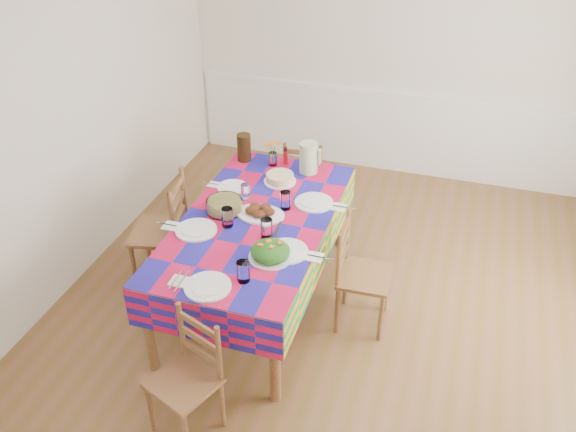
# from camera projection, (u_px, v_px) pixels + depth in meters

# --- Properties ---
(room) EXTENTS (4.58, 5.08, 2.78)m
(room) POSITION_uv_depth(u_px,v_px,m) (348.00, 164.00, 4.19)
(room) COLOR brown
(room) RESTS_ON ground
(wainscot) EXTENTS (4.41, 0.06, 0.92)m
(wainscot) POSITION_uv_depth(u_px,v_px,m) (394.00, 130.00, 6.65)
(wainscot) COLOR white
(wainscot) RESTS_ON room
(dining_table) EXTENTS (1.10, 2.05, 0.80)m
(dining_table) POSITION_uv_depth(u_px,v_px,m) (256.00, 229.00, 4.67)
(dining_table) COLOR brown
(dining_table) RESTS_ON room
(setting_near_head) EXTENTS (0.50, 0.34, 0.15)m
(setting_near_head) POSITION_uv_depth(u_px,v_px,m) (220.00, 281.00, 3.95)
(setting_near_head) COLOR white
(setting_near_head) RESTS_ON dining_table
(setting_left_near) EXTENTS (0.56, 0.34, 0.15)m
(setting_left_near) POSITION_uv_depth(u_px,v_px,m) (207.00, 225.00, 4.49)
(setting_left_near) COLOR white
(setting_left_near) RESTS_ON dining_table
(setting_left_far) EXTENTS (0.46, 0.27, 0.12)m
(setting_left_far) POSITION_uv_depth(u_px,v_px,m) (236.00, 188.00, 4.95)
(setting_left_far) COLOR white
(setting_left_far) RESTS_ON dining_table
(setting_right_near) EXTENTS (0.58, 0.33, 0.15)m
(setting_right_near) POSITION_uv_depth(u_px,v_px,m) (280.00, 243.00, 4.30)
(setting_right_near) COLOR white
(setting_right_near) RESTS_ON dining_table
(setting_right_far) EXTENTS (0.57, 0.33, 0.15)m
(setting_right_far) POSITION_uv_depth(u_px,v_px,m) (305.00, 202.00, 4.76)
(setting_right_far) COLOR white
(setting_right_far) RESTS_ON dining_table
(meat_platter) EXTENTS (0.38, 0.28, 0.07)m
(meat_platter) POSITION_uv_depth(u_px,v_px,m) (260.00, 212.00, 4.65)
(meat_platter) COLOR white
(meat_platter) RESTS_ON dining_table
(salad_platter) EXTENTS (0.31, 0.31, 0.13)m
(salad_platter) POSITION_uv_depth(u_px,v_px,m) (270.00, 252.00, 4.18)
(salad_platter) COLOR white
(salad_platter) RESTS_ON dining_table
(pasta_bowl) EXTENTS (0.28, 0.28, 0.10)m
(pasta_bowl) POSITION_uv_depth(u_px,v_px,m) (224.00, 206.00, 4.68)
(pasta_bowl) COLOR white
(pasta_bowl) RESTS_ON dining_table
(cake) EXTENTS (0.27, 0.27, 0.07)m
(cake) POSITION_uv_depth(u_px,v_px,m) (280.00, 178.00, 5.07)
(cake) COLOR white
(cake) RESTS_ON dining_table
(serving_utensils) EXTENTS (0.15, 0.34, 0.01)m
(serving_utensils) POSITION_uv_depth(u_px,v_px,m) (274.00, 230.00, 4.49)
(serving_utensils) COLOR black
(serving_utensils) RESTS_ON dining_table
(flower_vase) EXTENTS (0.14, 0.12, 0.23)m
(flower_vase) POSITION_uv_depth(u_px,v_px,m) (273.00, 155.00, 5.28)
(flower_vase) COLOR white
(flower_vase) RESTS_ON dining_table
(hot_sauce) EXTENTS (0.04, 0.04, 0.16)m
(hot_sauce) POSITION_uv_depth(u_px,v_px,m) (286.00, 156.00, 5.31)
(hot_sauce) COLOR red
(hot_sauce) RESTS_ON dining_table
(green_pitcher) EXTENTS (0.16, 0.16, 0.27)m
(green_pitcher) POSITION_uv_depth(u_px,v_px,m) (309.00, 158.00, 5.16)
(green_pitcher) COLOR #AFD092
(green_pitcher) RESTS_ON dining_table
(tea_pitcher) EXTENTS (0.12, 0.12, 0.25)m
(tea_pitcher) POSITION_uv_depth(u_px,v_px,m) (244.00, 147.00, 5.35)
(tea_pitcher) COLOR black
(tea_pitcher) RESTS_ON dining_table
(name_card) EXTENTS (0.09, 0.03, 0.02)m
(name_card) POSITION_uv_depth(u_px,v_px,m) (200.00, 297.00, 3.85)
(name_card) COLOR white
(name_card) RESTS_ON dining_table
(chair_near) EXTENTS (0.49, 0.48, 0.87)m
(chair_near) POSITION_uv_depth(u_px,v_px,m) (188.00, 378.00, 3.78)
(chair_near) COLOR brown
(chair_near) RESTS_ON room
(chair_far) EXTENTS (0.44, 0.42, 0.87)m
(chair_far) POSITION_uv_depth(u_px,v_px,m) (304.00, 180.00, 5.85)
(chair_far) COLOR brown
(chair_far) RESTS_ON room
(chair_left) EXTENTS (0.51, 0.53, 1.01)m
(chair_left) POSITION_uv_depth(u_px,v_px,m) (164.00, 232.00, 5.00)
(chair_left) COLOR brown
(chair_left) RESTS_ON room
(chair_right) EXTENTS (0.40, 0.42, 0.92)m
(chair_right) POSITION_uv_depth(u_px,v_px,m) (359.00, 275.00, 4.60)
(chair_right) COLOR brown
(chair_right) RESTS_ON room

